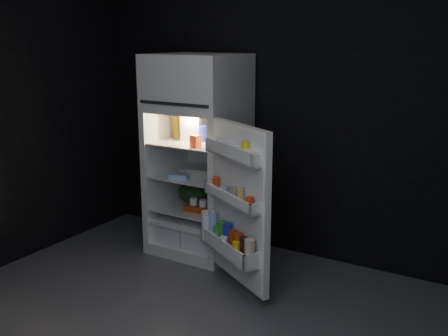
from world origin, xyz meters
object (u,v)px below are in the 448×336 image
Objects in this scene: egg_carton at (202,173)px; fridge_door at (236,208)px; refrigerator at (199,148)px; yogurt_tray at (199,208)px; milk_jug at (191,127)px.

fridge_door is at bearing -45.37° from egg_carton.
refrigerator is 6.39× the size of egg_carton.
milk_jug is at bearing 135.13° from yogurt_tray.
yogurt_tray is (-0.61, 0.41, -0.23)m from fridge_door.
yogurt_tray is at bearing -100.67° from egg_carton.
refrigerator is 0.21m from milk_jug.
fridge_door is at bearing -39.91° from yogurt_tray.
refrigerator is at bearing -8.84° from milk_jug.
refrigerator is 7.13× the size of yogurt_tray.
milk_jug is at bearing 144.80° from fridge_door.
yogurt_tray is at bearing 145.94° from fridge_door.
fridge_door reaches higher than milk_jug.
yogurt_tray is (0.17, -0.14, -0.69)m from milk_jug.
milk_jug reaches higher than egg_carton.
egg_carton is at bearing -50.11° from milk_jug.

